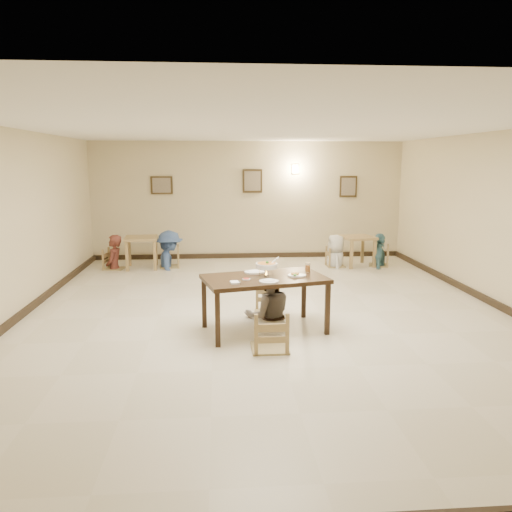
{
  "coord_description": "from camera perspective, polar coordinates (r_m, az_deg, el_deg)",
  "views": [
    {
      "loc": [
        -0.79,
        -7.88,
        2.46
      ],
      "look_at": [
        -0.19,
        -0.08,
        0.99
      ],
      "focal_mm": 35.0,
      "sensor_mm": 36.0,
      "label": 1
    }
  ],
  "objects": [
    {
      "name": "picture_a",
      "position": [
        12.93,
        -10.73,
        7.95
      ],
      "size": [
        0.55,
        0.04,
        0.45
      ],
      "color": "#312412",
      "rests_on": "wall_back"
    },
    {
      "name": "floor",
      "position": [
        8.3,
        1.31,
        -6.65
      ],
      "size": [
        10.0,
        10.0,
        0.0
      ],
      "primitive_type": "plane",
      "color": "beige",
      "rests_on": "ground"
    },
    {
      "name": "curry_warmer",
      "position": [
        7.25,
        1.21,
        -1.13
      ],
      "size": [
        0.35,
        0.31,
        0.28
      ],
      "color": "silver",
      "rests_on": "main_table"
    },
    {
      "name": "bg_table_left",
      "position": [
        12.03,
        -12.97,
        1.5
      ],
      "size": [
        0.81,
        0.81,
        0.75
      ],
      "rotation": [
        0.0,
        0.0,
        0.09
      ],
      "color": "#9D804F",
      "rests_on": "floor"
    },
    {
      "name": "picture_c",
      "position": [
        13.29,
        10.51,
        7.81
      ],
      "size": [
        0.45,
        0.04,
        0.55
      ],
      "color": "#312412",
      "rests_on": "wall_back"
    },
    {
      "name": "picture_b",
      "position": [
        12.88,
        -0.41,
        8.57
      ],
      "size": [
        0.5,
        0.04,
        0.6
      ],
      "color": "#312412",
      "rests_on": "wall_back"
    },
    {
      "name": "chili_dish",
      "position": [
        7.09,
        -1.12,
        -2.67
      ],
      "size": [
        0.12,
        0.12,
        0.02
      ],
      "color": "white",
      "rests_on": "main_table"
    },
    {
      "name": "wall_sconce",
      "position": [
        13.0,
        4.5,
        9.88
      ],
      "size": [
        0.16,
        0.05,
        0.22
      ],
      "primitive_type": "cube",
      "color": "#FFD88C",
      "rests_on": "wall_back"
    },
    {
      "name": "napkin_cutlery",
      "position": [
        6.9,
        -2.43,
        -3.05
      ],
      "size": [
        0.15,
        0.24,
        0.03
      ],
      "color": "white",
      "rests_on": "main_table"
    },
    {
      "name": "baseboard_back",
      "position": [
        13.1,
        -0.84,
        0.06
      ],
      "size": [
        8.0,
        0.06,
        0.12
      ],
      "primitive_type": "cube",
      "color": "black",
      "rests_on": "floor"
    },
    {
      "name": "bg_chair_lr",
      "position": [
        12.04,
        -9.9,
        1.01
      ],
      "size": [
        0.46,
        0.46,
        0.97
      ],
      "rotation": [
        0.0,
        0.0,
        -1.48
      ],
      "color": "tan",
      "rests_on": "floor"
    },
    {
      "name": "main_table",
      "position": [
        7.31,
        0.99,
        -3.03
      ],
      "size": [
        1.93,
        1.37,
        0.82
      ],
      "rotation": [
        0.0,
        0.0,
        0.24
      ],
      "color": "#311F10",
      "rests_on": "floor"
    },
    {
      "name": "wall_right",
      "position": [
        9.27,
        26.82,
        3.53
      ],
      "size": [
        0.0,
        10.0,
        10.0
      ],
      "primitive_type": "plane",
      "rotation": [
        1.57,
        0.0,
        -1.57
      ],
      "color": "beige",
      "rests_on": "floor"
    },
    {
      "name": "main_diner",
      "position": [
        7.98,
        1.47,
        -1.27
      ],
      "size": [
        0.86,
        0.71,
        1.64
      ],
      "primitive_type": "imported",
      "rotation": [
        0.0,
        0.0,
        3.26
      ],
      "color": "gray",
      "rests_on": "floor"
    },
    {
      "name": "ceiling",
      "position": [
        7.94,
        1.4,
        14.5
      ],
      "size": [
        10.0,
        10.0,
        0.0
      ],
      "primitive_type": "plane",
      "color": "white",
      "rests_on": "wall_back"
    },
    {
      "name": "wall_back",
      "position": [
        12.94,
        -0.87,
        6.36
      ],
      "size": [
        10.0,
        0.0,
        10.0
      ],
      "primitive_type": "plane",
      "rotation": [
        1.57,
        0.0,
        0.0
      ],
      "color": "beige",
      "rests_on": "floor"
    },
    {
      "name": "rice_plate_near",
      "position": [
        6.97,
        1.49,
        -2.89
      ],
      "size": [
        0.27,
        0.27,
        0.06
      ],
      "color": "white",
      "rests_on": "main_table"
    },
    {
      "name": "fried_plate",
      "position": [
        7.34,
        4.7,
        -2.18
      ],
      "size": [
        0.27,
        0.27,
        0.06
      ],
      "color": "white",
      "rests_on": "main_table"
    },
    {
      "name": "wall_front",
      "position": [
        3.14,
        10.55,
        -7.43
      ],
      "size": [
        10.0,
        0.0,
        10.0
      ],
      "primitive_type": "plane",
      "rotation": [
        -1.57,
        0.0,
        0.0
      ],
      "color": "beige",
      "rests_on": "floor"
    },
    {
      "name": "baseboard_left",
      "position": [
        8.83,
        -25.43,
        -6.22
      ],
      "size": [
        0.06,
        10.0,
        0.12
      ],
      "primitive_type": "cube",
      "color": "black",
      "rests_on": "floor"
    },
    {
      "name": "chair_near",
      "position": [
        6.64,
        1.61,
        -6.39
      ],
      "size": [
        0.49,
        0.49,
        1.05
      ],
      "rotation": [
        0.0,
        0.0,
        3.15
      ],
      "color": "tan",
      "rests_on": "floor"
    },
    {
      "name": "bg_chair_rr",
      "position": [
        12.37,
        13.92,
        1.09
      ],
      "size": [
        0.45,
        0.45,
        0.96
      ],
      "rotation": [
        0.0,
        0.0,
        -1.88
      ],
      "color": "tan",
      "rests_on": "floor"
    },
    {
      "name": "drink_glass",
      "position": [
        7.61,
        5.93,
        -1.37
      ],
      "size": [
        0.07,
        0.07,
        0.15
      ],
      "color": "white",
      "rests_on": "main_table"
    },
    {
      "name": "bg_chair_ll",
      "position": [
        12.1,
        -15.97,
        0.66
      ],
      "size": [
        0.43,
        0.43,
        0.91
      ],
      "rotation": [
        0.0,
        0.0,
        1.4
      ],
      "color": "tan",
      "rests_on": "floor"
    },
    {
      "name": "rice_plate_far",
      "position": [
        7.54,
        -0.17,
        -1.83
      ],
      "size": [
        0.31,
        0.31,
        0.07
      ],
      "color": "white",
      "rests_on": "main_table"
    },
    {
      "name": "bg_diner_d",
      "position": [
        12.33,
        13.98,
        2.53
      ],
      "size": [
        0.65,
        1.0,
        1.58
      ],
      "primitive_type": "imported",
      "rotation": [
        0.0,
        0.0,
        1.26
      ],
      "color": "teal",
      "rests_on": "floor"
    },
    {
      "name": "chair_far",
      "position": [
        8.18,
        1.32,
        -3.53
      ],
      "size": [
        0.44,
        0.44,
        0.93
      ],
      "rotation": [
        0.0,
        0.0,
        -0.13
      ],
      "color": "tan",
      "rests_on": "floor"
    },
    {
      "name": "bg_diner_b",
      "position": [
        11.98,
        -9.96,
        2.87
      ],
      "size": [
        0.83,
        1.23,
        1.76
      ],
      "primitive_type": "imported",
      "rotation": [
        0.0,
        0.0,
        1.74
      ],
      "color": "#43619A",
      "rests_on": "floor"
    },
    {
      "name": "baseboard_right",
      "position": [
        9.52,
        25.94,
        -5.09
      ],
      "size": [
        0.06,
        10.0,
        0.12
      ],
      "primitive_type": "cube",
      "color": "black",
      "rests_on": "floor"
    },
    {
      "name": "wall_left",
      "position": [
        8.56,
        -26.39,
        3.06
      ],
      "size": [
        0.0,
        10.0,
        10.0
      ],
      "primitive_type": "plane",
      "rotation": [
        1.57,
        0.0,
        1.57
      ],
      "color": "beige",
      "rests_on": "floor"
    },
    {
      "name": "bg_diner_c",
      "position": [
        12.05,
        9.16,
        2.42
      ],
      "size": [
        0.53,
        0.78,
        1.54
      ],
      "primitive_type": "imported",
      "rotation": [
        0.0,
        0.0,
        4.65
      ],
      "color": "silver",
      "rests_on": "floor"
    },
    {
      "name": "bg_table_right",
      "position": [
        12.24,
        11.52,
        1.6
      ],
      "size": [
        0.85,
        0.85,
        0.72
      ],
      "rotation": [
        0.0,
        0.0,
        0.2
      ],
      "color": "#9D804F",
      "rests_on": "floor"
    },
    {
      "name": "bg_chair_rl",
      "position": [
        12.1,
        9.11,
        0.88
      ],
      "size": [
        0.42,
        0.42,
        0.89
      ],
      "rotation": [
        0.0,
        0.0,
        1.6
      ],
      "color": "tan",
      "rests_on": "floor"
    },
    {
      "name": "bg_diner_a",
      "position": [
        12.04,
        -16.05,
        2.33
      ],
      "size": [
        0.44,
        0.63,
        1.62
      ],
      "primitive_type": "imported",
      "rotation": [
        0.0,
        0.0,
        4.62
      ],
      "color": "brown",
      "rests_on": "floor"
    }
  ]
}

